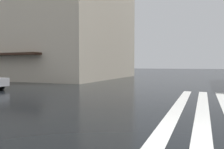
# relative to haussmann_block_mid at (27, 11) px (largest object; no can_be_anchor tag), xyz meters

# --- Properties ---
(ground_plane) EXTENTS (220.00, 220.00, 0.00)m
(ground_plane) POSITION_rel_haussmann_block_mid_xyz_m (-21.61, -25.08, -10.16)
(ground_plane) COLOR black
(haussmann_block_mid) EXTENTS (19.43, 29.12, 20.75)m
(haussmann_block_mid) POSITION_rel_haussmann_block_mid_xyz_m (0.00, 0.00, 0.00)
(haussmann_block_mid) COLOR beige
(haussmann_block_mid) RESTS_ON ground_plane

